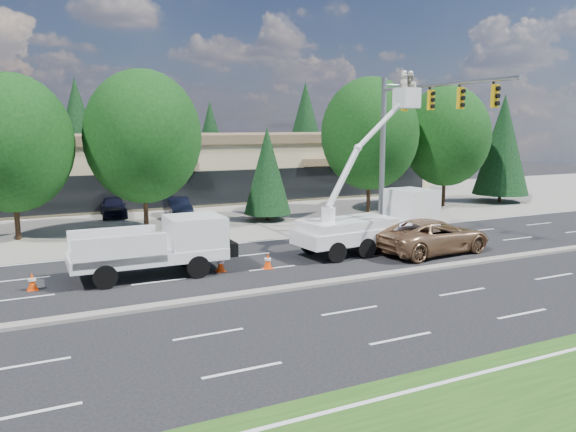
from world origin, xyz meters
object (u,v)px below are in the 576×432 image
utility_pickup (160,252)px  bucket_truck (379,213)px  minivan (433,236)px  signal_mast (406,129)px

utility_pickup → bucket_truck: bucket_truck is taller
utility_pickup → minivan: utility_pickup is taller
signal_mast → bucket_truck: 6.18m
utility_pickup → bucket_truck: 11.14m
signal_mast → bucket_truck: (-3.63, -2.78, -4.17)m
signal_mast → minivan: signal_mast is taller
bucket_truck → utility_pickup: bearing=175.0°
utility_pickup → bucket_truck: size_ratio=0.71×
bucket_truck → minivan: (1.98, -1.73, -1.04)m
minivan → utility_pickup: bearing=78.3°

